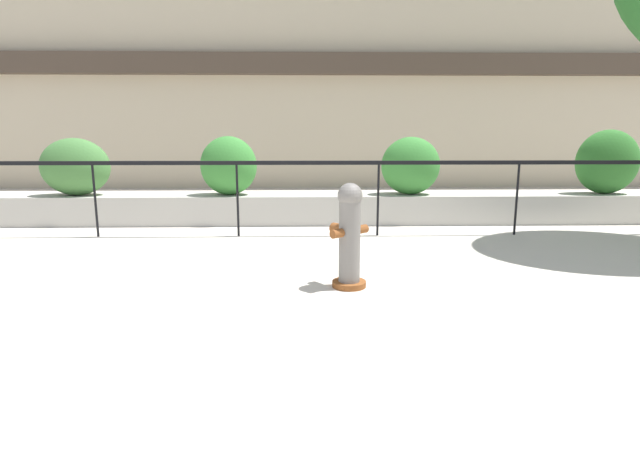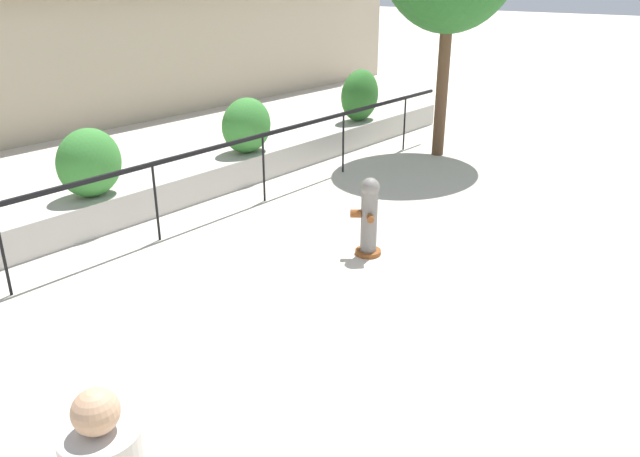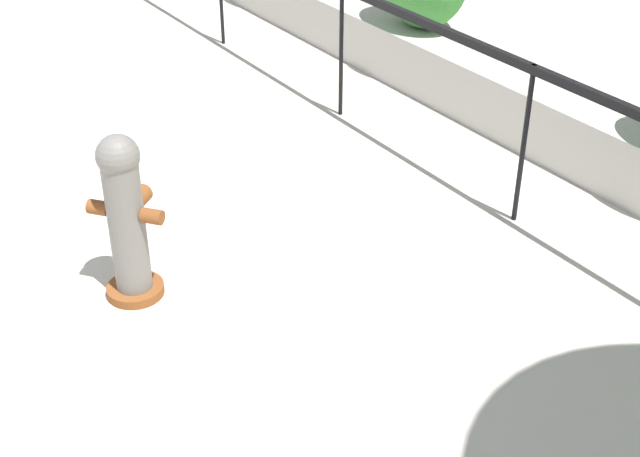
# 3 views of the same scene
# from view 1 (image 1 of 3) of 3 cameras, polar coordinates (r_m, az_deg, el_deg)

# --- Properties ---
(ground_plane) EXTENTS (120.00, 120.00, 0.00)m
(ground_plane) POSITION_cam_1_polar(r_m,az_deg,el_deg) (3.26, -21.57, -18.90)
(ground_plane) COLOR beige
(building_facade) EXTENTS (30.00, 1.36, 8.00)m
(building_facade) POSITION_cam_1_polar(r_m,az_deg,el_deg) (14.86, -5.86, 20.32)
(building_facade) COLOR tan
(building_facade) RESTS_ON ground
(planter_wall_low) EXTENTS (18.00, 0.70, 0.50)m
(planter_wall_low) POSITION_cam_1_polar(r_m,az_deg,el_deg) (8.81, -8.36, 2.22)
(planter_wall_low) COLOR #B7B2A8
(planter_wall_low) RESTS_ON ground
(fence_railing_segment) EXTENTS (15.00, 0.05, 1.15)m
(fence_railing_segment) POSITION_cam_1_polar(r_m,az_deg,el_deg) (7.64, -9.51, 6.64)
(fence_railing_segment) COLOR black
(fence_railing_segment) RESTS_ON ground
(hedge_bush_1) EXTENTS (1.18, 0.70, 0.97)m
(hedge_bush_1) POSITION_cam_1_polar(r_m,az_deg,el_deg) (9.53, -26.19, 6.34)
(hedge_bush_1) COLOR #427538
(hedge_bush_1) RESTS_ON planter_wall_low
(hedge_bush_2) EXTENTS (0.97, 0.70, 1.00)m
(hedge_bush_2) POSITION_cam_1_polar(r_m,az_deg,el_deg) (8.77, -10.40, 7.07)
(hedge_bush_2) COLOR #387F33
(hedge_bush_2) RESTS_ON planter_wall_low
(hedge_bush_3) EXTENTS (1.02, 0.70, 0.99)m
(hedge_bush_3) POSITION_cam_1_polar(r_m,az_deg,el_deg) (8.84, 10.31, 7.06)
(hedge_bush_3) COLOR #387F33
(hedge_bush_3) RESTS_ON planter_wall_low
(hedge_bush_4) EXTENTS (1.12, 0.60, 1.12)m
(hedge_bush_4) POSITION_cam_1_polar(r_m,az_deg,el_deg) (10.12, 30.01, 6.61)
(hedge_bush_4) COLOR #2D6B28
(hedge_bush_4) RESTS_ON planter_wall_low
(fire_hydrant) EXTENTS (0.50, 0.50, 1.08)m
(fire_hydrant) POSITION_cam_1_polar(r_m,az_deg,el_deg) (5.09, 3.37, -0.70)
(fire_hydrant) COLOR brown
(fire_hydrant) RESTS_ON ground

